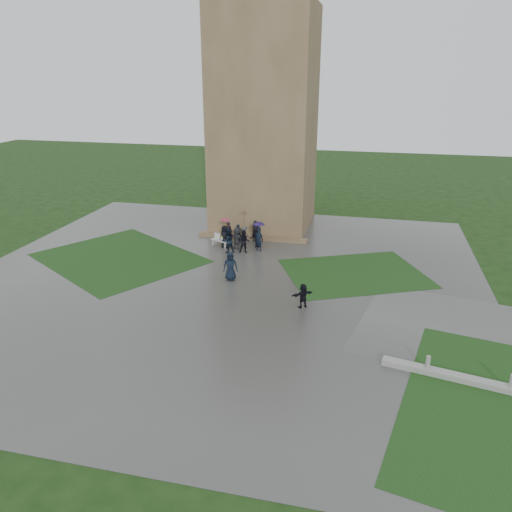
% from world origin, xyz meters
% --- Properties ---
extents(ground, '(120.00, 120.00, 0.00)m').
position_xyz_m(ground, '(0.00, 0.00, 0.00)').
color(ground, black).
extents(plaza, '(34.00, 34.00, 0.02)m').
position_xyz_m(plaza, '(0.00, 2.00, 0.01)').
color(plaza, '#3B3B39').
rests_on(plaza, ground).
extents(lawn_inset_left, '(14.10, 13.46, 0.01)m').
position_xyz_m(lawn_inset_left, '(-8.50, 4.00, 0.03)').
color(lawn_inset_left, '#163613').
rests_on(lawn_inset_left, plaza).
extents(lawn_inset_right, '(11.12, 10.15, 0.01)m').
position_xyz_m(lawn_inset_right, '(8.50, 5.00, 0.03)').
color(lawn_inset_right, '#163613').
rests_on(lawn_inset_right, plaza).
extents(tower, '(8.00, 8.00, 18.00)m').
position_xyz_m(tower, '(0.00, 15.00, 9.00)').
color(tower, brown).
rests_on(tower, ground).
extents(tower_plinth, '(9.00, 0.80, 0.22)m').
position_xyz_m(tower_plinth, '(0.00, 10.60, 0.13)').
color(tower_plinth, brown).
rests_on(tower_plinth, plaza).
extents(bench, '(1.64, 1.11, 0.92)m').
position_xyz_m(bench, '(-2.01, 8.31, 0.49)').
color(bench, beige).
rests_on(bench, plaza).
extents(visitor_cluster, '(3.65, 3.80, 2.65)m').
position_xyz_m(visitor_cluster, '(-0.38, 8.31, 1.16)').
color(visitor_cluster, black).
rests_on(visitor_cluster, plaza).
extents(pedestrian_mid, '(1.09, 0.89, 1.93)m').
position_xyz_m(pedestrian_mid, '(0.59, 2.01, 0.98)').
color(pedestrian_mid, black).
rests_on(pedestrian_mid, plaza).
extents(pedestrian_near, '(1.37, 1.22, 1.46)m').
position_xyz_m(pedestrian_near, '(5.79, -0.91, 0.75)').
color(pedestrian_near, black).
rests_on(pedestrian_near, plaza).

